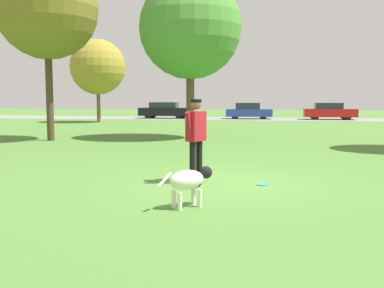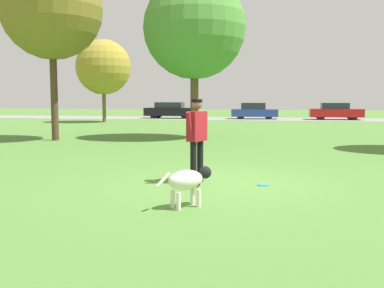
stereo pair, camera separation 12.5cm
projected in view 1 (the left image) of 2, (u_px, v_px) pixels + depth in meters
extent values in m
plane|color=#4C7A33|center=(218.00, 182.00, 9.22)|extent=(120.00, 120.00, 0.00)
cube|color=gray|center=(262.00, 119.00, 37.37)|extent=(120.00, 6.00, 0.01)
cylinder|color=black|center=(199.00, 161.00, 9.29)|extent=(0.17, 0.17, 0.85)
cylinder|color=black|center=(193.00, 162.00, 9.08)|extent=(0.17, 0.17, 0.85)
cube|color=maroon|center=(196.00, 126.00, 9.11)|extent=(0.38, 0.51, 0.60)
cylinder|color=maroon|center=(203.00, 126.00, 9.33)|extent=(0.16, 0.23, 0.61)
cylinder|color=maroon|center=(189.00, 127.00, 8.90)|extent=(0.16, 0.23, 0.61)
sphere|color=brown|center=(196.00, 104.00, 9.07)|extent=(0.28, 0.28, 0.21)
cylinder|color=black|center=(196.00, 101.00, 9.06)|extent=(0.29, 0.29, 0.06)
ellipsoid|color=silver|center=(187.00, 180.00, 7.05)|extent=(0.65, 0.66, 0.31)
ellipsoid|color=black|center=(195.00, 182.00, 7.15)|extent=(0.28, 0.28, 0.17)
sphere|color=black|center=(206.00, 172.00, 7.26)|extent=(0.29, 0.29, 0.20)
cylinder|color=silver|center=(193.00, 196.00, 7.26)|extent=(0.10, 0.10, 0.28)
cylinder|color=silver|center=(200.00, 198.00, 7.12)|extent=(0.10, 0.10, 0.28)
cylinder|color=silver|center=(174.00, 199.00, 7.04)|extent=(0.10, 0.10, 0.28)
cylinder|color=silver|center=(180.00, 201.00, 6.90)|extent=(0.10, 0.10, 0.28)
cylinder|color=silver|center=(165.00, 180.00, 6.81)|extent=(0.21, 0.22, 0.22)
cylinder|color=#268CE5|center=(263.00, 185.00, 8.92)|extent=(0.23, 0.23, 0.02)
torus|color=#268CE5|center=(263.00, 185.00, 8.92)|extent=(0.23, 0.23, 0.02)
cylinder|color=#4C3826|center=(50.00, 94.00, 18.20)|extent=(0.29, 0.29, 3.78)
sphere|color=olive|center=(47.00, 8.00, 17.86)|extent=(4.08, 4.08, 4.08)
cylinder|color=brown|center=(190.00, 103.00, 19.25)|extent=(0.35, 0.35, 3.07)
sphere|color=#4C8938|center=(190.00, 28.00, 18.93)|extent=(4.33, 4.33, 4.33)
cylinder|color=brown|center=(99.00, 105.00, 32.26)|extent=(0.26, 0.26, 2.48)
sphere|color=olive|center=(98.00, 67.00, 31.99)|extent=(3.93, 3.93, 3.93)
cube|color=black|center=(166.00, 112.00, 38.65)|extent=(4.50, 1.98, 0.67)
cube|color=#232D38|center=(164.00, 105.00, 38.62)|extent=(2.36, 1.66, 0.48)
cylinder|color=black|center=(183.00, 114.00, 39.26)|extent=(0.68, 0.22, 0.68)
cylinder|color=black|center=(179.00, 115.00, 37.69)|extent=(0.68, 0.22, 0.68)
cylinder|color=black|center=(153.00, 114.00, 39.67)|extent=(0.68, 0.22, 0.68)
cylinder|color=black|center=(148.00, 115.00, 38.09)|extent=(0.68, 0.22, 0.68)
cube|color=#284293|center=(249.00, 113.00, 37.52)|extent=(3.88, 1.89, 0.60)
cube|color=#232D38|center=(248.00, 106.00, 37.48)|extent=(2.04, 1.57, 0.53)
cylinder|color=black|center=(263.00, 115.00, 38.11)|extent=(0.62, 0.23, 0.61)
cylinder|color=black|center=(263.00, 116.00, 36.64)|extent=(0.62, 0.23, 0.61)
cylinder|color=black|center=(236.00, 115.00, 38.43)|extent=(0.62, 0.23, 0.61)
cylinder|color=black|center=(235.00, 116.00, 36.96)|extent=(0.62, 0.23, 0.61)
cube|color=red|center=(330.00, 113.00, 36.29)|extent=(4.12, 1.84, 0.64)
cube|color=#232D38|center=(328.00, 106.00, 36.25)|extent=(2.14, 1.57, 0.48)
cylinder|color=black|center=(344.00, 115.00, 36.86)|extent=(0.67, 0.20, 0.66)
cylinder|color=black|center=(347.00, 116.00, 35.33)|extent=(0.67, 0.20, 0.66)
cylinder|color=black|center=(313.00, 115.00, 37.29)|extent=(0.67, 0.20, 0.66)
cylinder|color=black|center=(315.00, 116.00, 35.76)|extent=(0.67, 0.20, 0.66)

